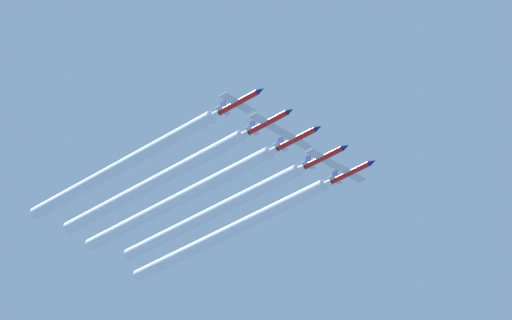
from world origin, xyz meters
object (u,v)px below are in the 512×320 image
at_px(jet_inner_left, 326,156).
at_px(jet_center, 298,138).
at_px(jet_far_left, 352,171).
at_px(jet_inner_right, 270,121).
at_px(jet_far_right, 240,101).

height_order(jet_inner_left, jet_center, jet_inner_left).
bearing_deg(jet_center, jet_inner_left, -175.73).
xyz_separation_m(jet_far_left, jet_inner_right, (22.29, 0.44, -0.30)).
relative_size(jet_inner_left, jet_center, 1.00).
relative_size(jet_center, jet_inner_right, 1.00).
height_order(jet_center, jet_inner_right, jet_center).
height_order(jet_far_left, jet_center, jet_far_left).
distance_m(jet_center, jet_inner_right, 7.32).
bearing_deg(jet_far_left, jet_inner_left, -1.92).
bearing_deg(jet_far_right, jet_inner_left, -177.74).
bearing_deg(jet_inner_left, jet_center, 4.27).
xyz_separation_m(jet_inner_right, jet_far_right, (7.46, 0.22, 0.33)).
bearing_deg(jet_far_left, jet_inner_right, 1.12).
relative_size(jet_inner_left, jet_far_right, 1.00).
height_order(jet_far_left, jet_inner_right, jet_far_left).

